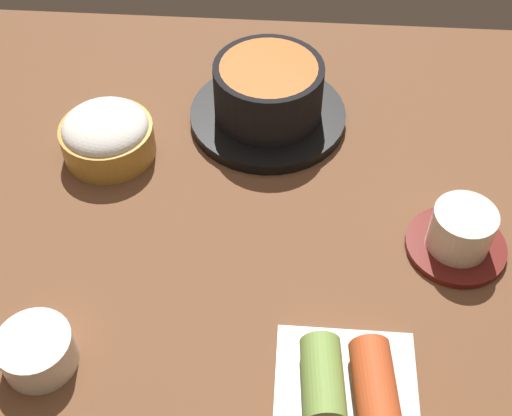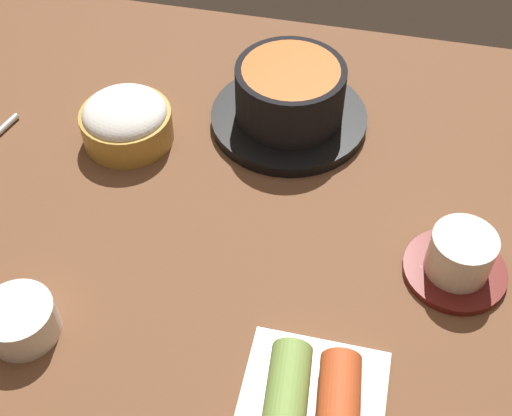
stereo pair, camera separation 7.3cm
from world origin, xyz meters
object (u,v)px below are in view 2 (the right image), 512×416
(rice_bowl, at_px, (126,120))
(kimchi_plate, at_px, (313,398))
(stone_pot, at_px, (290,99))
(side_bowl_near, at_px, (20,320))
(tea_cup_with_saucer, at_px, (459,258))

(rice_bowl, bearing_deg, kimchi_plate, -46.82)
(stone_pot, height_order, rice_bowl, stone_pot)
(side_bowl_near, bearing_deg, tea_cup_with_saucer, 22.04)
(stone_pot, height_order, side_bowl_near, stone_pot)
(kimchi_plate, distance_m, side_bowl_near, 0.29)
(rice_bowl, relative_size, kimchi_plate, 0.86)
(kimchi_plate, bearing_deg, side_bowl_near, 176.92)
(kimchi_plate, relative_size, side_bowl_near, 1.85)
(rice_bowl, height_order, kimchi_plate, rice_bowl)
(rice_bowl, bearing_deg, stone_pot, 21.18)
(tea_cup_with_saucer, relative_size, kimchi_plate, 0.83)
(kimchi_plate, bearing_deg, stone_pot, 104.04)
(kimchi_plate, height_order, side_bowl_near, kimchi_plate)
(stone_pot, distance_m, tea_cup_with_saucer, 0.29)
(kimchi_plate, xyz_separation_m, side_bowl_near, (-0.29, 0.02, 0.00))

